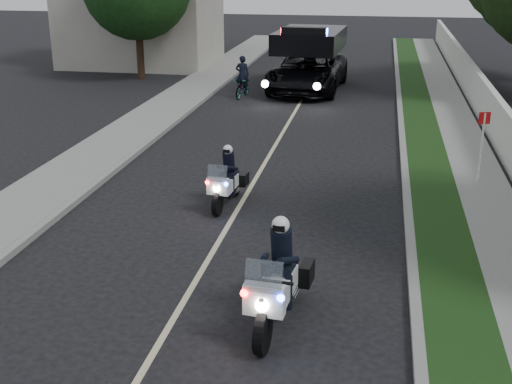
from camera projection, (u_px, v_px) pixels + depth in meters
ground at (188, 294)px, 12.42m from camera, size 120.00×120.00×0.00m
curb_right at (403, 153)px, 20.96m from camera, size 0.20×60.00×0.15m
grass_verge at (426, 154)px, 20.84m from camera, size 1.20×60.00×0.16m
sidewalk_right at (470, 156)px, 20.62m from camera, size 1.40×60.00×0.16m
property_wall at (507, 136)px, 20.23m from camera, size 0.22×60.00×1.50m
curb_left at (151, 140)px, 22.37m from camera, size 0.20×60.00×0.15m
sidewalk_left at (120, 139)px, 22.55m from camera, size 2.00×60.00×0.16m
building_far at (140, 0)px, 37.06m from camera, size 8.00×6.00×7.00m
lane_marking at (273, 149)px, 21.69m from camera, size 0.12×50.00×0.01m
police_moto_left at (227, 205)px, 16.86m from camera, size 0.77×1.83×1.52m
police_moto_right at (277, 323)px, 11.47m from camera, size 0.98×2.29×1.89m
police_suv at (307, 90)px, 30.91m from camera, size 3.39×6.67×3.16m
bicycle at (242, 97)px, 29.43m from camera, size 0.74×1.65×0.84m
cyclist at (242, 97)px, 29.43m from camera, size 0.63×0.46×1.61m
sign_post at (477, 186)px, 18.25m from camera, size 0.41×0.41×2.09m
tree_left_near at (142, 79)px, 33.75m from camera, size 6.59×6.59×8.84m
tree_left_far at (183, 52)px, 42.87m from camera, size 6.62×6.62×9.40m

